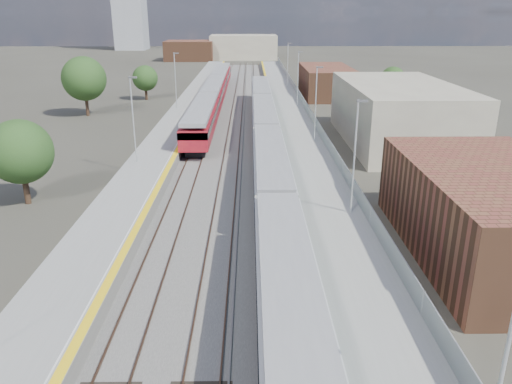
{
  "coord_description": "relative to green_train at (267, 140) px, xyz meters",
  "views": [
    {
      "loc": [
        -0.07,
        -8.73,
        13.6
      ],
      "look_at": [
        0.29,
        22.77,
        2.2
      ],
      "focal_mm": 35.0,
      "sensor_mm": 36.0,
      "label": 1
    }
  ],
  "objects": [
    {
      "name": "red_train",
      "position": [
        -7.0,
        28.81,
        0.07
      ],
      "size": [
        2.91,
        59.06,
        3.68
      ],
      "color": "black",
      "rests_on": "ground"
    },
    {
      "name": "tree_c",
      "position": [
        -18.61,
        36.06,
        1.38
      ],
      "size": [
        4.08,
        4.08,
        5.54
      ],
      "color": "#382619",
      "rests_on": "ground"
    },
    {
      "name": "tree_a",
      "position": [
        -18.33,
        -11.16,
        1.92
      ],
      "size": [
        4.71,
        4.71,
        6.39
      ],
      "color": "#382619",
      "rests_on": "ground"
    },
    {
      "name": "tracks",
      "position": [
        -3.15,
        16.5,
        -2.0
      ],
      "size": [
        8.96,
        160.0,
        0.17
      ],
      "color": "#4C3323",
      "rests_on": "ground"
    },
    {
      "name": "platform_right",
      "position": [
        3.78,
        14.82,
        -1.57
      ],
      "size": [
        4.7,
        155.0,
        8.52
      ],
      "color": "slate",
      "rests_on": "ground"
    },
    {
      "name": "ballast_bed",
      "position": [
        -3.75,
        14.83,
        -2.07
      ],
      "size": [
        10.5,
        155.0,
        0.06
      ],
      "primitive_type": "cube",
      "color": "#565451",
      "rests_on": "ground"
    },
    {
      "name": "green_train",
      "position": [
        0.0,
        0.0,
        0.0
      ],
      "size": [
        2.71,
        75.59,
        2.99
      ],
      "color": "black",
      "rests_on": "ground"
    },
    {
      "name": "platform_left",
      "position": [
        -10.55,
        14.82,
        -1.59
      ],
      "size": [
        4.3,
        155.0,
        8.52
      ],
      "color": "slate",
      "rests_on": "ground"
    },
    {
      "name": "tree_b",
      "position": [
        -24.14,
        22.65,
        2.97
      ],
      "size": [
        5.94,
        5.94,
        8.05
      ],
      "color": "#382619",
      "rests_on": "ground"
    },
    {
      "name": "ground",
      "position": [
        -1.5,
        12.33,
        -2.1
      ],
      "size": [
        320.0,
        320.0,
        0.0
      ],
      "primitive_type": "plane",
      "color": "#47443A",
      "rests_on": "ground"
    },
    {
      "name": "buildings",
      "position": [
        -19.62,
        100.92,
        8.6
      ],
      "size": [
        72.0,
        185.5,
        40.0
      ],
      "color": "brown",
      "rests_on": "ground"
    },
    {
      "name": "tree_d",
      "position": [
        21.33,
        34.8,
        1.31
      ],
      "size": [
        4.0,
        4.0,
        5.42
      ],
      "color": "#382619",
      "rests_on": "ground"
    }
  ]
}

